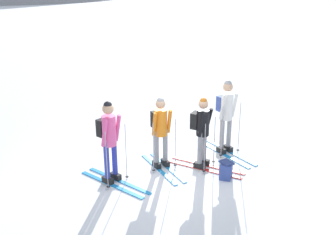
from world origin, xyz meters
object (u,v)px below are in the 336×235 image
(skier_in_pink, at_px, (109,138))
(backpack_on_snow_front, at_px, (226,170))
(skier_in_white, at_px, (226,112))
(skier_in_orange, at_px, (160,129))
(skier_in_black, at_px, (202,129))

(skier_in_pink, relative_size, backpack_on_snow_front, 4.43)
(backpack_on_snow_front, bearing_deg, skier_in_white, 53.66)
(skier_in_orange, relative_size, skier_in_black, 0.98)
(skier_in_white, height_order, backpack_on_snow_front, skier_in_white)
(skier_in_orange, height_order, skier_in_black, skier_in_orange)
(skier_in_black, bearing_deg, skier_in_pink, 169.37)
(skier_in_pink, bearing_deg, skier_in_orange, 4.04)
(skier_in_orange, bearing_deg, skier_in_white, -3.23)
(skier_in_pink, height_order, skier_in_orange, skier_in_pink)
(skier_in_pink, xyz_separation_m, backpack_on_snow_front, (2.18, -1.07, -0.81))
(skier_in_orange, relative_size, backpack_on_snow_front, 4.15)
(skier_in_pink, bearing_deg, backpack_on_snow_front, -26.24)
(skier_in_pink, distance_m, backpack_on_snow_front, 2.56)
(skier_in_orange, xyz_separation_m, backpack_on_snow_front, (0.95, -1.16, -0.72))
(skier_in_pink, xyz_separation_m, skier_in_black, (2.01, -0.38, -0.09))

